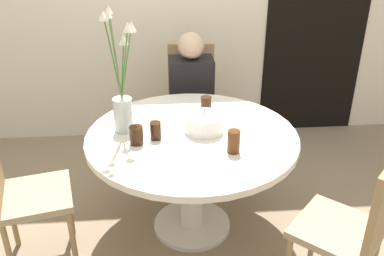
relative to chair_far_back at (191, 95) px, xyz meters
The scene contains 14 objects.
ground_plane 1.15m from the chair_far_back, 94.19° to the right, with size 16.00×16.00×0.00m, color #89755B.
doorway_panel 1.29m from the chair_far_back, 17.79° to the left, with size 0.90×0.01×2.05m.
dining_table 1.02m from the chair_far_back, 94.19° to the right, with size 1.28×1.28×0.70m.
chair_far_back is the anchor object (origin of this frame).
chair_near_front 1.64m from the chair_far_back, 130.35° to the right, with size 0.48×0.48×0.94m.
chair_left_flank 1.83m from the chair_far_back, 68.51° to the right, with size 0.57×0.57×0.94m.
birthday_cake 1.00m from the chair_far_back, 89.96° to the right, with size 0.23×0.23×0.15m.
flower_vase 1.13m from the chair_far_back, 116.87° to the right, with size 0.18×0.26×0.76m.
side_plate 0.80m from the chair_far_back, 113.98° to the right, with size 0.19×0.19×0.01m.
drink_glass_0 0.76m from the chair_far_back, 86.68° to the right, with size 0.07×0.07×0.12m.
drink_glass_1 1.20m from the chair_far_back, 109.91° to the right, with size 0.08×0.08×0.11m.
drink_glass_2 1.27m from the chair_far_back, 83.73° to the right, with size 0.07×0.07×0.13m.
drink_glass_3 1.12m from the chair_far_back, 105.37° to the right, with size 0.06×0.06×0.11m.
person_boy 0.16m from the chair_far_back, 94.19° to the right, with size 0.34×0.24×1.10m.
Camera 1 is at (-0.18, -2.26, 1.90)m, focal length 40.00 mm.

